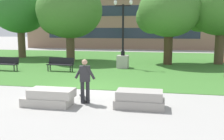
{
  "coord_description": "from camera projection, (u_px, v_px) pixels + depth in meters",
  "views": [
    {
      "loc": [
        3.47,
        -11.63,
        2.87
      ],
      "look_at": [
        1.49,
        -1.4,
        1.2
      ],
      "focal_mm": 42.0,
      "sensor_mm": 36.0,
      "label": 1
    }
  ],
  "objects": [
    {
      "name": "ground_plane",
      "position": [
        87.0,
        89.0,
        12.38
      ],
      "size": [
        140.0,
        140.0,
        0.0
      ],
      "primitive_type": "plane",
      "color": "#A3A09B"
    },
    {
      "name": "grass_lawn",
      "position": [
        120.0,
        62.0,
        22.07
      ],
      "size": [
        40.0,
        20.0,
        0.02
      ],
      "primitive_type": "cube",
      "color": "#3D752D",
      "rests_on": "ground"
    },
    {
      "name": "concrete_block_center",
      "position": [
        49.0,
        97.0,
        9.78
      ],
      "size": [
        1.92,
        0.9,
        0.64
      ],
      "color": "#B2ADA3",
      "rests_on": "ground"
    },
    {
      "name": "concrete_block_left",
      "position": [
        139.0,
        99.0,
        9.5
      ],
      "size": [
        1.8,
        0.9,
        0.64
      ],
      "color": "#9E9991",
      "rests_on": "ground"
    },
    {
      "name": "person_skateboarder",
      "position": [
        85.0,
        79.0,
        9.97
      ],
      "size": [
        0.85,
        0.35,
        1.71
      ],
      "color": "#28282D",
      "rests_on": "ground"
    },
    {
      "name": "skateboard",
      "position": [
        84.0,
        98.0,
        10.5
      ],
      "size": [
        0.69,
        0.98,
        0.14
      ],
      "color": "black",
      "rests_on": "ground"
    },
    {
      "name": "park_bench_near_left",
      "position": [
        6.0,
        63.0,
        17.77
      ],
      "size": [
        1.83,
        0.65,
        0.9
      ],
      "color": "black",
      "rests_on": "grass_lawn"
    },
    {
      "name": "park_bench_near_right",
      "position": [
        61.0,
        63.0,
        17.5
      ],
      "size": [
        1.82,
        0.62,
        0.9
      ],
      "color": "black",
      "rests_on": "grass_lawn"
    },
    {
      "name": "lamp_post_center",
      "position": [
        123.0,
        54.0,
        18.86
      ],
      "size": [
        1.32,
        0.8,
        4.9
      ],
      "color": "#ADA89E",
      "rests_on": "grass_lawn"
    },
    {
      "name": "tree_far_right",
      "position": [
        169.0,
        12.0,
        20.25
      ],
      "size": [
        5.03,
        4.79,
        6.23
      ],
      "color": "#42301E",
      "rests_on": "grass_lawn"
    },
    {
      "name": "tree_near_left",
      "position": [
        69.0,
        11.0,
        22.36
      ],
      "size": [
        5.9,
        5.62,
        6.75
      ],
      "color": "brown",
      "rests_on": "grass_lawn"
    },
    {
      "name": "tree_far_left",
      "position": [
        19.0,
        11.0,
        25.14
      ],
      "size": [
        5.49,
        5.23,
        6.81
      ],
      "color": "brown",
      "rests_on": "grass_lawn"
    },
    {
      "name": "tree_near_right",
      "position": [
        221.0,
        6.0,
        20.31
      ],
      "size": [
        5.82,
        5.54,
        6.97
      ],
      "color": "brown",
      "rests_on": "grass_lawn"
    },
    {
      "name": "building_facade_distant",
      "position": [
        122.0,
        14.0,
        35.78
      ],
      "size": [
        27.78,
        1.03,
        9.53
      ],
      "color": "#8E6B56",
      "rests_on": "ground"
    }
  ]
}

